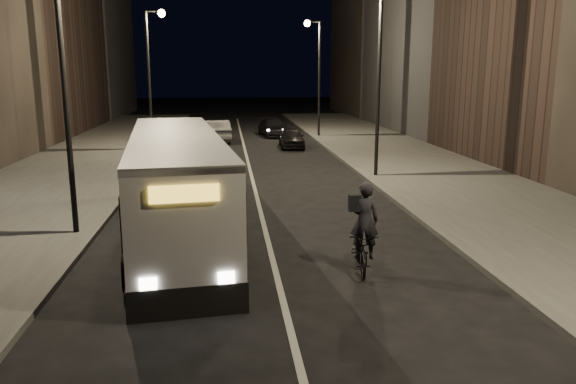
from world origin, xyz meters
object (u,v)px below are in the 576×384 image
object	(u,v)px
streetlight_right_mid	(374,58)
car_near	(291,138)
cyclist_on_bicycle	(362,242)
car_far	(274,127)
streetlight_left_near	(71,51)
streetlight_left_far	(153,61)
streetlight_right_far	(316,63)
car_mid	(217,131)
city_bus	(177,182)

from	to	relation	value
streetlight_right_mid	car_near	xyz separation A→B (m)	(-2.34, 10.78, -4.73)
cyclist_on_bicycle	car_far	world-z (taller)	cyclist_on_bicycle
streetlight_left_near	car_far	world-z (taller)	streetlight_left_near
streetlight_left_far	cyclist_on_bicycle	world-z (taller)	streetlight_left_far
streetlight_right_far	car_mid	world-z (taller)	streetlight_right_far
streetlight_right_mid	city_bus	distance (m)	12.12
car_near	streetlight_right_mid	bearing A→B (deg)	-75.92
streetlight_right_far	streetlight_left_near	distance (m)	26.26
city_bus	streetlight_right_far	bearing A→B (deg)	65.48
streetlight_right_far	car_near	world-z (taller)	streetlight_right_far
streetlight_left_far	car_mid	xyz separation A→B (m)	(3.57, 4.28, -4.61)
cyclist_on_bicycle	car_near	distance (m)	22.55
streetlight_right_mid	streetlight_left_far	size ratio (longest dim) A/B	1.00
streetlight_right_far	car_mid	bearing A→B (deg)	-166.37
streetlight_left_far	car_far	distance (m)	11.65
streetlight_left_far	car_mid	bearing A→B (deg)	50.19
streetlight_left_far	car_mid	size ratio (longest dim) A/B	1.78
streetlight_left_far	city_bus	distance (m)	18.97
streetlight_right_mid	car_far	world-z (taller)	streetlight_right_mid
streetlight_left_near	streetlight_left_far	world-z (taller)	same
streetlight_left_near	car_mid	bearing A→B (deg)	80.91
streetlight_right_far	car_near	size ratio (longest dim) A/B	2.20
city_bus	car_mid	size ratio (longest dim) A/B	2.53
city_bus	car_far	size ratio (longest dim) A/B	2.60
streetlight_right_mid	streetlight_left_near	bearing A→B (deg)	-143.12
car_far	streetlight_left_far	bearing A→B (deg)	-143.79
cyclist_on_bicycle	car_far	bearing A→B (deg)	97.18
streetlight_right_far	city_bus	bearing A→B (deg)	-107.98
streetlight_right_mid	car_mid	bearing A→B (deg)	116.43
cyclist_on_bicycle	car_mid	size ratio (longest dim) A/B	0.50
city_bus	car_near	world-z (taller)	city_bus
cyclist_on_bicycle	car_near	world-z (taller)	cyclist_on_bicycle
car_near	city_bus	bearing A→B (deg)	-104.38
streetlight_right_mid	car_mid	world-z (taller)	streetlight_right_mid
streetlight_left_far	car_near	distance (m)	9.61
city_bus	car_far	xyz separation A→B (m)	(4.99, 25.73, -1.02)
city_bus	car_mid	bearing A→B (deg)	81.39
streetlight_right_mid	streetlight_left_far	xyz separation A→B (m)	(-10.66, 10.00, 0.00)
car_near	streetlight_right_far	bearing A→B (deg)	67.69
car_mid	car_far	size ratio (longest dim) A/B	1.03
streetlight_right_mid	car_far	size ratio (longest dim) A/B	1.84
streetlight_right_mid	streetlight_right_far	xyz separation A→B (m)	(0.00, 16.00, 0.00)
streetlight_right_far	cyclist_on_bicycle	bearing A→B (deg)	-96.63
streetlight_right_mid	car_far	xyz separation A→B (m)	(-2.93, 17.33, -4.72)
car_far	car_near	bearing A→B (deg)	-92.08
streetlight_left_far	streetlight_right_mid	bearing A→B (deg)	-43.16
car_near	cyclist_on_bicycle	bearing A→B (deg)	-90.42
car_far	streetlight_right_mid	bearing A→B (deg)	-87.63
streetlight_right_far	streetlight_left_near	xyz separation A→B (m)	(-10.66, -24.00, 0.00)
streetlight_left_far	car_far	xyz separation A→B (m)	(7.73, 7.33, -4.72)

